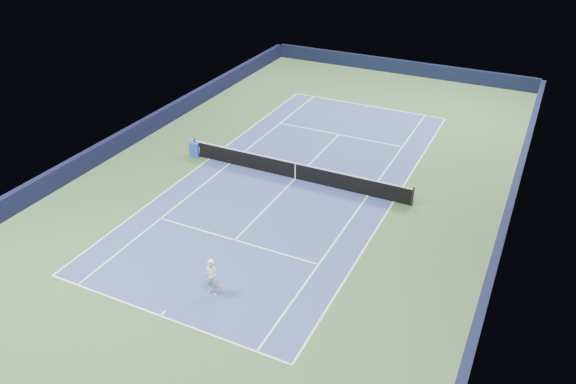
% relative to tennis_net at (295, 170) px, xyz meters
% --- Properties ---
extents(ground, '(40.00, 40.00, 0.00)m').
position_rel_tennis_net_xyz_m(ground, '(0.00, 0.00, -0.50)').
color(ground, '#32512C').
rests_on(ground, ground).
extents(wall_far, '(22.00, 0.35, 1.10)m').
position_rel_tennis_net_xyz_m(wall_far, '(0.00, 19.82, 0.05)').
color(wall_far, black).
rests_on(wall_far, ground).
extents(wall_right, '(0.35, 40.00, 1.10)m').
position_rel_tennis_net_xyz_m(wall_right, '(10.82, 0.00, 0.05)').
color(wall_right, black).
rests_on(wall_right, ground).
extents(wall_left, '(0.35, 40.00, 1.10)m').
position_rel_tennis_net_xyz_m(wall_left, '(-10.82, 0.00, 0.05)').
color(wall_left, black).
rests_on(wall_left, ground).
extents(court_surface, '(10.97, 23.77, 0.01)m').
position_rel_tennis_net_xyz_m(court_surface, '(0.00, 0.00, -0.50)').
color(court_surface, navy).
rests_on(court_surface, ground).
extents(baseline_far, '(10.97, 0.08, 0.00)m').
position_rel_tennis_net_xyz_m(baseline_far, '(0.00, 11.88, -0.50)').
color(baseline_far, white).
rests_on(baseline_far, ground).
extents(baseline_near, '(10.97, 0.08, 0.00)m').
position_rel_tennis_net_xyz_m(baseline_near, '(0.00, -11.88, -0.50)').
color(baseline_near, white).
rests_on(baseline_near, ground).
extents(sideline_doubles_right, '(0.08, 23.77, 0.00)m').
position_rel_tennis_net_xyz_m(sideline_doubles_right, '(5.49, 0.00, -0.50)').
color(sideline_doubles_right, white).
rests_on(sideline_doubles_right, ground).
extents(sideline_doubles_left, '(0.08, 23.77, 0.00)m').
position_rel_tennis_net_xyz_m(sideline_doubles_left, '(-5.49, 0.00, -0.50)').
color(sideline_doubles_left, white).
rests_on(sideline_doubles_left, ground).
extents(sideline_singles_right, '(0.08, 23.77, 0.00)m').
position_rel_tennis_net_xyz_m(sideline_singles_right, '(4.12, 0.00, -0.50)').
color(sideline_singles_right, white).
rests_on(sideline_singles_right, ground).
extents(sideline_singles_left, '(0.08, 23.77, 0.00)m').
position_rel_tennis_net_xyz_m(sideline_singles_left, '(-4.12, 0.00, -0.50)').
color(sideline_singles_left, white).
rests_on(sideline_singles_left, ground).
extents(service_line_far, '(8.23, 0.08, 0.00)m').
position_rel_tennis_net_xyz_m(service_line_far, '(0.00, 6.40, -0.50)').
color(service_line_far, white).
rests_on(service_line_far, ground).
extents(service_line_near, '(8.23, 0.08, 0.00)m').
position_rel_tennis_net_xyz_m(service_line_near, '(0.00, -6.40, -0.50)').
color(service_line_near, white).
rests_on(service_line_near, ground).
extents(center_service_line, '(0.08, 12.80, 0.00)m').
position_rel_tennis_net_xyz_m(center_service_line, '(0.00, 0.00, -0.50)').
color(center_service_line, white).
rests_on(center_service_line, ground).
extents(center_mark_far, '(0.08, 0.30, 0.00)m').
position_rel_tennis_net_xyz_m(center_mark_far, '(0.00, 11.73, -0.50)').
color(center_mark_far, white).
rests_on(center_mark_far, ground).
extents(center_mark_near, '(0.08, 0.30, 0.00)m').
position_rel_tennis_net_xyz_m(center_mark_near, '(0.00, -11.73, -0.50)').
color(center_mark_near, white).
rests_on(center_mark_near, ground).
extents(tennis_net, '(12.90, 0.10, 1.07)m').
position_rel_tennis_net_xyz_m(tennis_net, '(0.00, 0.00, 0.00)').
color(tennis_net, black).
rests_on(tennis_net, ground).
extents(sponsor_cube, '(0.64, 0.56, 0.89)m').
position_rel_tennis_net_xyz_m(sponsor_cube, '(-6.40, -0.01, -0.06)').
color(sponsor_cube, blue).
rests_on(sponsor_cube, ground).
extents(tennis_player, '(0.76, 1.23, 2.04)m').
position_rel_tennis_net_xyz_m(tennis_player, '(1.09, -9.92, 0.30)').
color(tennis_player, white).
rests_on(tennis_player, ground).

